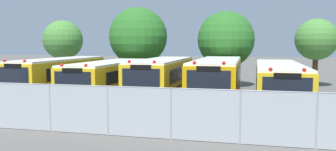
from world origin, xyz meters
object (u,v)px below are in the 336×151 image
object	(u,v)px
school_bus_2	(162,78)
school_bus_4	(278,82)
school_bus_3	(218,78)
tree_3	(316,39)
traffic_cone	(170,122)
school_bus_1	(110,78)
tree_1	(140,36)
tree_2	(224,39)
tree_0	(63,41)
school_bus_0	(60,75)

from	to	relation	value
school_bus_2	school_bus_4	bearing A→B (deg)	-179.52
school_bus_3	tree_3	distance (m)	12.29
traffic_cone	tree_3	bearing A→B (deg)	62.09
school_bus_1	tree_1	xyz separation A→B (m)	(-0.37, 7.73, 3.00)
school_bus_1	tree_2	distance (m)	10.94
school_bus_2	traffic_cone	distance (m)	7.47
school_bus_3	tree_0	world-z (taller)	tree_0
tree_0	school_bus_3	bearing A→B (deg)	-28.35
school_bus_1	school_bus_2	bearing A→B (deg)	179.73
school_bus_3	tree_3	xyz separation A→B (m)	(7.41, 9.46, 2.58)
school_bus_3	tree_1	distance (m)	11.07
tree_1	tree_2	world-z (taller)	tree_1
school_bus_4	school_bus_2	bearing A→B (deg)	2.09
school_bus_0	tree_0	xyz separation A→B (m)	(-4.80, 8.62, 2.51)
school_bus_4	traffic_cone	size ratio (longest dim) A/B	21.19
school_bus_3	tree_2	distance (m)	8.21
school_bus_1	school_bus_2	distance (m)	3.64
school_bus_2	school_bus_1	bearing A→B (deg)	0.27
school_bus_1	tree_1	size ratio (longest dim) A/B	1.48
school_bus_4	tree_3	size ratio (longest dim) A/B	2.01
tree_0	school_bus_4	bearing A→B (deg)	-23.91
school_bus_2	tree_3	size ratio (longest dim) A/B	1.60
school_bus_3	tree_0	bearing A→B (deg)	-28.18
school_bus_3	tree_0	xyz separation A→B (m)	(-15.73, 8.49, 2.48)
school_bus_2	school_bus_3	bearing A→B (deg)	-177.57
school_bus_4	tree_0	xyz separation A→B (m)	(-19.34, 8.57, 2.59)
tree_0	tree_3	xyz separation A→B (m)	(23.14, 0.97, 0.10)
tree_1	traffic_cone	distance (m)	16.51
school_bus_0	school_bus_2	world-z (taller)	school_bus_2
school_bus_0	school_bus_2	xyz separation A→B (m)	(7.40, -0.02, 0.02)
tree_3	school_bus_1	bearing A→B (deg)	-146.57
school_bus_3	school_bus_4	bearing A→B (deg)	178.77
school_bus_1	tree_0	world-z (taller)	tree_0
tree_2	school_bus_0	bearing A→B (deg)	-143.59
school_bus_3	tree_3	bearing A→B (deg)	-127.92
school_bus_3	traffic_cone	distance (m)	7.45
school_bus_1	school_bus_4	xyz separation A→B (m)	(10.78, 0.09, 0.00)
school_bus_0	school_bus_4	bearing A→B (deg)	-179.65
school_bus_0	tree_0	bearing A→B (deg)	-60.73
traffic_cone	school_bus_0	bearing A→B (deg)	143.33
school_bus_2	school_bus_3	world-z (taller)	school_bus_3
tree_2	school_bus_1	bearing A→B (deg)	-131.26
school_bus_3	school_bus_4	distance (m)	3.61
tree_1	school_bus_2	bearing A→B (deg)	-62.54
school_bus_1	traffic_cone	world-z (taller)	school_bus_1
school_bus_1	tree_2	xyz separation A→B (m)	(6.99, 7.97, 2.67)
school_bus_2	school_bus_0	bearing A→B (deg)	-0.22
school_bus_3	tree_0	size ratio (longest dim) A/B	1.80
tree_1	tree_2	size ratio (longest dim) A/B	1.08
school_bus_2	tree_1	bearing A→B (deg)	-62.59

